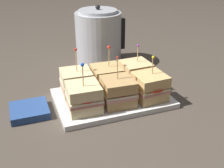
{
  "coord_description": "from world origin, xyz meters",
  "views": [
    {
      "loc": [
        -0.29,
        -0.79,
        0.48
      ],
      "look_at": [
        0.0,
        0.0,
        0.06
      ],
      "focal_mm": 45.0,
      "sensor_mm": 36.0,
      "label": 1
    }
  ],
  "objects": [
    {
      "name": "sandwich_back_left",
      "position": [
        -0.11,
        0.06,
        0.06
      ],
      "size": [
        0.11,
        0.11,
        0.17
      ],
      "color": "beige",
      "rests_on": "serving_platter"
    },
    {
      "name": "sandwich_back_center",
      "position": [
        0.0,
        0.05,
        0.06
      ],
      "size": [
        0.11,
        0.11,
        0.16
      ],
      "color": "tan",
      "rests_on": "serving_platter"
    },
    {
      "name": "sandwich_front_left",
      "position": [
        -0.11,
        -0.05,
        0.06
      ],
      "size": [
        0.11,
        0.11,
        0.16
      ],
      "color": "beige",
      "rests_on": "serving_platter"
    },
    {
      "name": "sandwich_front_right",
      "position": [
        0.11,
        -0.06,
        0.06
      ],
      "size": [
        0.11,
        0.11,
        0.15
      ],
      "color": "tan",
      "rests_on": "serving_platter"
    },
    {
      "name": "sandwich_front_center",
      "position": [
        0.0,
        -0.05,
        0.06
      ],
      "size": [
        0.11,
        0.11,
        0.16
      ],
      "color": "tan",
      "rests_on": "serving_platter"
    },
    {
      "name": "sandwich_back_right",
      "position": [
        0.11,
        0.05,
        0.06
      ],
      "size": [
        0.11,
        0.11,
        0.15
      ],
      "color": "#DBB77A",
      "rests_on": "serving_platter"
    },
    {
      "name": "kettle_steel",
      "position": [
        0.07,
        0.35,
        0.12
      ],
      "size": [
        0.22,
        0.2,
        0.26
      ],
      "color": "#B7BABF",
      "rests_on": "ground_plane"
    },
    {
      "name": "serving_platter",
      "position": [
        0.0,
        0.0,
        0.01
      ],
      "size": [
        0.38,
        0.25,
        0.02
      ],
      "color": "white",
      "rests_on": "ground_plane"
    },
    {
      "name": "ground_plane",
      "position": [
        0.0,
        0.0,
        0.0
      ],
      "size": [
        6.0,
        6.0,
        0.0
      ],
      "primitive_type": "plane",
      "color": "#4C4238"
    },
    {
      "name": "napkin_stack",
      "position": [
        -0.28,
        0.01,
        0.01
      ],
      "size": [
        0.12,
        0.12,
        0.02
      ],
      "color": "navy",
      "rests_on": "ground_plane"
    }
  ]
}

